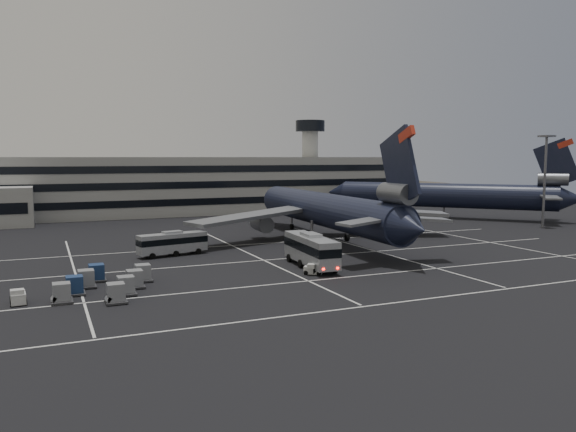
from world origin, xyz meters
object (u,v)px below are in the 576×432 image
object	(u,v)px
trijet_main	(326,210)
bus_near	(311,249)
tug_a	(18,297)
uld_cluster	(105,282)
bus_far	(173,242)

from	to	relation	value
trijet_main	bus_near	bearing A→B (deg)	-119.29
trijet_main	tug_a	distance (m)	52.09
tug_a	uld_cluster	size ratio (longest dim) A/B	0.18
bus_near	uld_cluster	size ratio (longest dim) A/B	0.92
bus_far	bus_near	bearing A→B (deg)	-148.82
bus_near	bus_far	world-z (taller)	bus_near
trijet_main	bus_far	world-z (taller)	trijet_main
tug_a	bus_far	bearing A→B (deg)	43.25
trijet_main	tug_a	bearing A→B (deg)	-148.99
tug_a	uld_cluster	xyz separation A→B (m)	(8.19, 2.07, 0.27)
bus_near	uld_cluster	world-z (taller)	bus_near
bus_far	uld_cluster	world-z (taller)	bus_far
tug_a	uld_cluster	world-z (taller)	uld_cluster
bus_far	tug_a	bearing A→B (deg)	125.70
bus_near	tug_a	size ratio (longest dim) A/B	5.08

